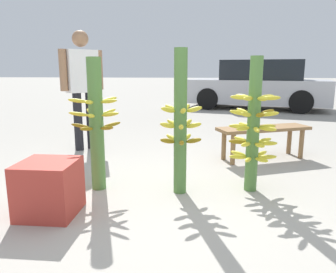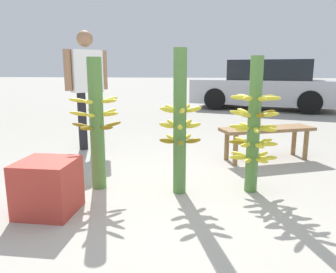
{
  "view_description": "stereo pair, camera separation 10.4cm",
  "coord_description": "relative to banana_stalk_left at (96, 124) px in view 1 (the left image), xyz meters",
  "views": [
    {
      "loc": [
        0.26,
        -2.57,
        1.16
      ],
      "look_at": [
        -0.03,
        0.53,
        0.51
      ],
      "focal_mm": 35.0,
      "sensor_mm": 36.0,
      "label": 1
    },
    {
      "loc": [
        0.36,
        -2.56,
        1.16
      ],
      "look_at": [
        -0.03,
        0.53,
        0.51
      ],
      "focal_mm": 35.0,
      "sensor_mm": 36.0,
      "label": 2
    }
  ],
  "objects": [
    {
      "name": "ground_plane",
      "position": [
        0.7,
        -0.42,
        -0.65
      ],
      "size": [
        80.0,
        80.0,
        0.0
      ],
      "primitive_type": "plane",
      "color": "#9E998E"
    },
    {
      "name": "banana_stalk_left",
      "position": [
        0.0,
        0.0,
        0.0
      ],
      "size": [
        0.5,
        0.49,
        1.27
      ],
      "color": "#4C7A38",
      "rests_on": "ground_plane"
    },
    {
      "name": "parked_car",
      "position": [
        2.67,
        6.85,
        0.02
      ],
      "size": [
        4.3,
        2.64,
        1.4
      ],
      "rotation": [
        0.0,
        0.0,
        1.31
      ],
      "color": "#B7B7BC",
      "rests_on": "ground_plane"
    },
    {
      "name": "banana_stalk_center",
      "position": [
        0.8,
        -0.03,
        0.02
      ],
      "size": [
        0.4,
        0.4,
        1.34
      ],
      "color": "#4C7A38",
      "rests_on": "ground_plane"
    },
    {
      "name": "banana_stalk_right",
      "position": [
        1.48,
        0.09,
        -0.02
      ],
      "size": [
        0.46,
        0.46,
        1.27
      ],
      "color": "#4C7A38",
      "rests_on": "ground_plane"
    },
    {
      "name": "produce_crate",
      "position": [
        -0.22,
        -0.6,
        -0.43
      ],
      "size": [
        0.44,
        0.44,
        0.44
      ],
      "color": "#B2382D",
      "rests_on": "ground_plane"
    },
    {
      "name": "vendor_person",
      "position": [
        -0.68,
        1.56,
        0.35
      ],
      "size": [
        0.53,
        0.53,
        1.68
      ],
      "rotation": [
        0.0,
        0.0,
        -2.36
      ],
      "color": "black",
      "rests_on": "ground_plane"
    },
    {
      "name": "market_bench",
      "position": [
        1.81,
        1.25,
        -0.3
      ],
      "size": [
        1.25,
        0.78,
        0.42
      ],
      "rotation": [
        0.0,
        0.0,
        0.39
      ],
      "color": "olive",
      "rests_on": "ground_plane"
    }
  ]
}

